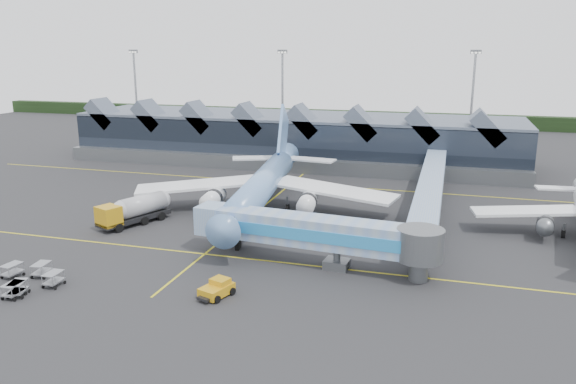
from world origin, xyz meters
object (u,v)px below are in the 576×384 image
(main_airliner, at_px, (265,183))
(pushback_tug, at_px, (217,289))
(fuel_truck, at_px, (136,209))
(jet_bridge, at_px, (326,234))

(main_airliner, bearing_deg, pushback_tug, -87.81)
(main_airliner, relative_size, fuel_truck, 4.11)
(jet_bridge, relative_size, fuel_truck, 2.55)
(pushback_tug, bearing_deg, jet_bridge, 69.22)
(fuel_truck, relative_size, pushback_tug, 2.68)
(main_airliner, distance_m, jet_bridge, 22.74)
(main_airliner, distance_m, fuel_truck, 18.13)
(main_airliner, xyz_separation_m, pushback_tug, (4.88, -28.67, -3.43))
(main_airliner, height_order, fuel_truck, main_airliner)
(fuel_truck, bearing_deg, jet_bridge, 6.60)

